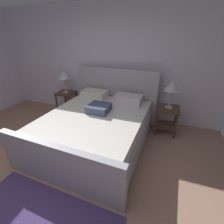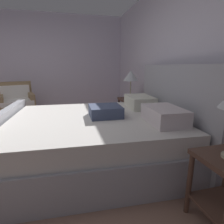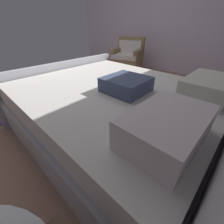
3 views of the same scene
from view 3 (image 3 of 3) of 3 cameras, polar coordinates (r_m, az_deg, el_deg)
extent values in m
cube|color=#9E7662|center=(3.01, -14.63, 6.31)|extent=(5.69, 5.31, 0.02)
cube|color=silver|center=(4.98, 15.65, 31.57)|extent=(0.12, 5.43, 2.64)
cube|color=#A4A4AD|center=(1.81, 1.00, -2.67)|extent=(1.94, 2.20, 0.40)
cube|color=#A4A4AD|center=(2.54, -17.91, 10.11)|extent=(1.96, 0.20, 0.71)
cube|color=silver|center=(1.66, 1.10, 6.26)|extent=(1.85, 2.14, 0.22)
cube|color=silver|center=(1.62, 33.31, 8.07)|extent=(0.58, 0.39, 0.18)
cube|color=silver|center=(0.89, 20.48, -5.33)|extent=(0.58, 0.39, 0.18)
cube|color=#3F4A69|center=(1.49, 5.55, 10.65)|extent=(0.41, 0.41, 0.14)
cube|color=#503529|center=(2.66, 37.40, 1.65)|extent=(0.40, 0.40, 0.02)
cylinder|color=#503529|center=(2.81, 34.87, 6.16)|extent=(0.04, 0.04, 0.56)
cylinder|color=#503529|center=(2.45, 33.39, 3.56)|extent=(0.04, 0.04, 0.56)
cube|color=#8A6F4E|center=(4.26, 5.70, 17.57)|extent=(0.89, 0.89, 0.42)
cube|color=silver|center=(4.21, 5.90, 21.00)|extent=(0.82, 0.82, 0.10)
cube|color=#8A6F4E|center=(4.47, 7.50, 23.98)|extent=(0.32, 0.72, 0.48)
cube|color=silver|center=(4.39, 7.07, 23.55)|extent=(0.27, 0.62, 0.36)
cube|color=#8A6F4E|center=(4.31, 1.76, 22.18)|extent=(0.65, 0.28, 0.22)
cube|color=#8A6F4E|center=(4.11, 10.31, 21.30)|extent=(0.65, 0.28, 0.22)
cube|color=#463368|center=(3.14, -23.64, 5.97)|extent=(1.93, 1.07, 0.01)
camera|label=1|loc=(3.44, -60.12, 31.24)|focal=25.56mm
camera|label=2|loc=(1.67, -90.52, 1.45)|focal=28.93mm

